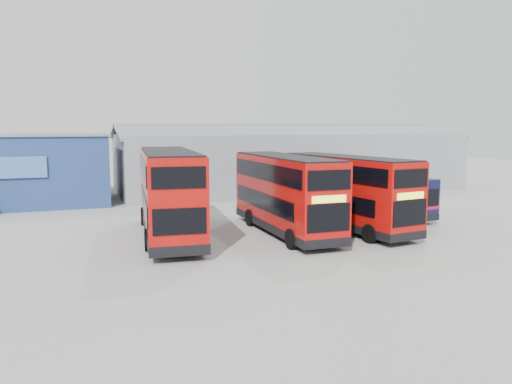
{
  "coord_description": "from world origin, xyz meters",
  "views": [
    {
      "loc": [
        -10.16,
        -21.83,
        5.6
      ],
      "look_at": [
        -1.04,
        3.45,
        2.1
      ],
      "focal_mm": 35.0,
      "sensor_mm": 36.0,
      "label": 1
    }
  ],
  "objects_px": {
    "double_decker_left": "(169,195)",
    "double_decker_right": "(347,193)",
    "office_block": "(21,169)",
    "maintenance_shed": "(288,160)",
    "double_decker_centre": "(285,195)",
    "single_decker_blue": "(370,194)"
  },
  "relations": [
    {
      "from": "maintenance_shed",
      "to": "office_block",
      "type": "bearing_deg",
      "value": -174.79
    },
    {
      "from": "double_decker_left",
      "to": "double_decker_right",
      "type": "distance_m",
      "value": 9.63
    },
    {
      "from": "office_block",
      "to": "double_decker_left",
      "type": "height_order",
      "value": "office_block"
    },
    {
      "from": "office_block",
      "to": "double_decker_centre",
      "type": "xyz_separation_m",
      "value": [
        14.12,
        -15.85,
        -0.53
      ]
    },
    {
      "from": "office_block",
      "to": "double_decker_left",
      "type": "distance_m",
      "value": 16.91
    },
    {
      "from": "maintenance_shed",
      "to": "double_decker_left",
      "type": "xyz_separation_m",
      "value": [
        -13.81,
        -16.8,
        -0.39
      ]
    },
    {
      "from": "double_decker_left",
      "to": "double_decker_right",
      "type": "xyz_separation_m",
      "value": [
        9.55,
        -1.2,
        -0.2
      ]
    },
    {
      "from": "single_decker_blue",
      "to": "double_decker_centre",
      "type": "bearing_deg",
      "value": 20.07
    },
    {
      "from": "double_decker_right",
      "to": "office_block",
      "type": "bearing_deg",
      "value": 130.23
    },
    {
      "from": "maintenance_shed",
      "to": "single_decker_blue",
      "type": "bearing_deg",
      "value": -91.07
    },
    {
      "from": "maintenance_shed",
      "to": "single_decker_blue",
      "type": "height_order",
      "value": "maintenance_shed"
    },
    {
      "from": "maintenance_shed",
      "to": "double_decker_centre",
      "type": "height_order",
      "value": "maintenance_shed"
    },
    {
      "from": "double_decker_left",
      "to": "double_decker_centre",
      "type": "xyz_separation_m",
      "value": [
        5.93,
        -1.06,
        -0.16
      ]
    },
    {
      "from": "office_block",
      "to": "maintenance_shed",
      "type": "bearing_deg",
      "value": 5.21
    },
    {
      "from": "double_decker_centre",
      "to": "single_decker_blue",
      "type": "relative_size",
      "value": 0.99
    },
    {
      "from": "double_decker_left",
      "to": "single_decker_blue",
      "type": "distance_m",
      "value": 13.84
    },
    {
      "from": "maintenance_shed",
      "to": "double_decker_right",
      "type": "distance_m",
      "value": 18.51
    },
    {
      "from": "maintenance_shed",
      "to": "double_decker_left",
      "type": "relative_size",
      "value": 2.85
    },
    {
      "from": "double_decker_left",
      "to": "single_decker_blue",
      "type": "relative_size",
      "value": 1.08
    },
    {
      "from": "maintenance_shed",
      "to": "double_decker_centre",
      "type": "distance_m",
      "value": 19.53
    },
    {
      "from": "double_decker_left",
      "to": "double_decker_right",
      "type": "relative_size",
      "value": 1.1
    },
    {
      "from": "double_decker_centre",
      "to": "single_decker_blue",
      "type": "height_order",
      "value": "double_decker_centre"
    }
  ]
}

